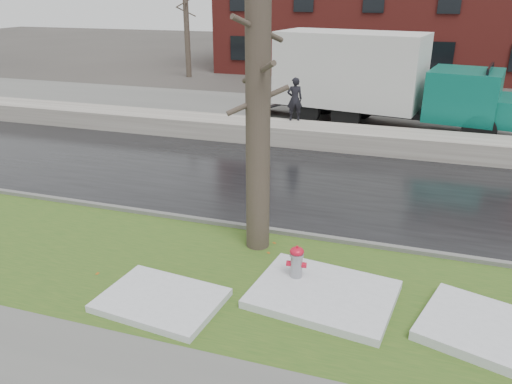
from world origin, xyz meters
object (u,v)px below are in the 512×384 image
(fire_hydrant, at_px, (297,263))
(tree, at_px, (258,104))
(box_truck, at_px, (378,78))
(worker, at_px, (295,99))

(fire_hydrant, xyz_separation_m, tree, (-1.22, 1.29, 2.84))
(box_truck, xyz_separation_m, worker, (-2.84, -2.97, -0.48))
(tree, xyz_separation_m, box_truck, (1.43, 12.01, -1.27))
(tree, xyz_separation_m, worker, (-1.41, 9.03, -1.74))
(fire_hydrant, distance_m, worker, 10.72)
(box_truck, distance_m, worker, 4.14)
(fire_hydrant, height_order, box_truck, box_truck)
(box_truck, bearing_deg, worker, -123.63)
(fire_hydrant, distance_m, tree, 3.36)
(box_truck, height_order, worker, box_truck)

